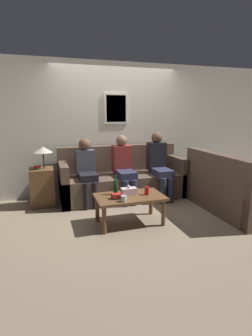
% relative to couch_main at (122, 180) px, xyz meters
% --- Properties ---
extents(ground_plane, '(16.00, 16.00, 0.00)m').
position_rel_couch_main_xyz_m(ground_plane, '(0.00, -0.52, -0.34)').
color(ground_plane, gray).
extents(wall_back, '(9.00, 0.08, 2.60)m').
position_rel_couch_main_xyz_m(wall_back, '(0.00, 0.46, 0.96)').
color(wall_back, silver).
rests_on(wall_back, ground_plane).
extents(couch_main, '(2.38, 0.87, 0.99)m').
position_rel_couch_main_xyz_m(couch_main, '(0.00, 0.00, 0.00)').
color(couch_main, brown).
rests_on(couch_main, ground_plane).
extents(couch_side, '(0.87, 1.65, 0.99)m').
position_rel_couch_main_xyz_m(couch_side, '(1.52, -1.27, 0.00)').
color(couch_side, brown).
rests_on(couch_side, ground_plane).
extents(coffee_table, '(1.01, 0.59, 0.43)m').
position_rel_couch_main_xyz_m(coffee_table, '(-0.26, -1.23, 0.03)').
color(coffee_table, brown).
rests_on(coffee_table, ground_plane).
extents(side_table_with_lamp, '(0.42, 0.41, 1.05)m').
position_rel_couch_main_xyz_m(side_table_with_lamp, '(-1.49, -0.04, 0.06)').
color(side_table_with_lamp, brown).
rests_on(side_table_with_lamp, ground_plane).
extents(wine_bottle, '(0.07, 0.07, 0.30)m').
position_rel_couch_main_xyz_m(wine_bottle, '(-0.44, -1.11, 0.20)').
color(wine_bottle, '#19421E').
rests_on(wine_bottle, coffee_table).
extents(drinking_glass, '(0.08, 0.08, 0.09)m').
position_rel_couch_main_xyz_m(drinking_glass, '(-0.42, -1.45, 0.13)').
color(drinking_glass, silver).
rests_on(drinking_glass, coffee_table).
extents(book_stack, '(0.16, 0.13, 0.07)m').
position_rel_couch_main_xyz_m(book_stack, '(-0.48, -1.30, 0.13)').
color(book_stack, black).
rests_on(book_stack, coffee_table).
extents(soda_can, '(0.07, 0.07, 0.12)m').
position_rel_couch_main_xyz_m(soda_can, '(0.00, -1.26, 0.15)').
color(soda_can, red).
rests_on(soda_can, coffee_table).
extents(tissue_box, '(0.23, 0.12, 0.15)m').
position_rel_couch_main_xyz_m(tissue_box, '(-0.25, -1.17, 0.14)').
color(tissue_box, silver).
rests_on(tissue_box, coffee_table).
extents(person_left, '(0.34, 0.62, 1.17)m').
position_rel_couch_main_xyz_m(person_left, '(-0.72, -0.15, 0.31)').
color(person_left, black).
rests_on(person_left, ground_plane).
extents(person_middle, '(0.34, 0.66, 1.22)m').
position_rel_couch_main_xyz_m(person_middle, '(-0.03, -0.18, 0.32)').
color(person_middle, '#2D334C').
rests_on(person_middle, ground_plane).
extents(person_right, '(0.34, 0.66, 1.26)m').
position_rel_couch_main_xyz_m(person_right, '(0.67, -0.23, 0.34)').
color(person_right, '#2D334C').
rests_on(person_right, ground_plane).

